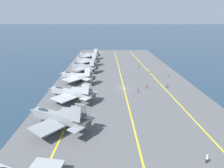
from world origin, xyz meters
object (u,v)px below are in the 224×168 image
Objects in this scene: parked_jet_third at (71,93)px; crew_blue_vest at (167,85)px; crew_brown_vest at (168,75)px; parked_jet_sixth at (87,60)px; crew_red_vest at (147,86)px; crew_green_vest at (139,66)px; parked_jet_second at (58,117)px; parked_jet_fourth at (77,76)px; crew_yellow_vest at (150,71)px; parked_jet_fifth at (83,66)px; parked_jet_seventh at (89,54)px; crew_white_vest at (207,158)px; crew_purple_vest at (138,90)px.

parked_jet_third is 10.09× the size of crew_blue_vest.
crew_blue_vest is 14.56m from crew_brown_vest.
crew_red_vest is at bearing -148.62° from parked_jet_sixth.
crew_green_vest is (31.03, -1.83, 0.10)m from crew_red_vest.
parked_jet_fourth is (34.80, 0.74, -0.13)m from parked_jet_second.
parked_jet_sixth is 48.56m from crew_red_vest.
parked_jet_sixth is (68.07, -0.04, -0.40)m from parked_jet_second.
crew_yellow_vest is at bearing -44.12° from parked_jet_third.
parked_jet_fourth is 38.53m from crew_brown_vest.
crew_green_vest reaches higher than crew_red_vest.
crew_green_vest is at bearing 22.24° from crew_yellow_vest.
parked_jet_fifth reaches higher than parked_jet_sixth.
parked_jet_fourth is 1.05× the size of parked_jet_fifth.
crew_green_vest is (22.87, -27.88, -1.58)m from parked_jet_fourth.
crew_brown_vest is at bearing -40.08° from crew_red_vest.
parked_jet_fourth is 9.08× the size of crew_brown_vest.
crew_yellow_vest is at bearing -14.12° from crew_red_vest.
parked_jet_third reaches higher than crew_brown_vest.
parked_jet_fifth is 1.00× the size of parked_jet_seventh.
crew_blue_vest is at bearing -141.49° from parked_jet_sixth.
parked_jet_seventh is (50.45, -0.52, -0.14)m from parked_jet_fourth.
crew_white_vest is at bearing 173.41° from crew_blue_vest.
parked_jet_seventh reaches higher than crew_yellow_vest.
crew_brown_vest is at bearing -148.89° from crew_green_vest.
parked_jet_seventh is 9.20× the size of crew_yellow_vest.
parked_jet_second is 9.31× the size of crew_brown_vest.
parked_jet_third reaches higher than crew_blue_vest.
parked_jet_fifth is 40.91m from crew_blue_vest.
parked_jet_fifth is at bearing 102.69° from crew_green_vest.
crew_brown_vest reaches higher than crew_blue_vest.
parked_jet_seventh is 9.32× the size of crew_blue_vest.
parked_jet_fifth is 8.56× the size of crew_green_vest.
parked_jet_third is at bearing -179.77° from parked_jet_seventh.
parked_jet_seventh is 48.05m from crew_yellow_vest.
crew_purple_vest is at bearing 139.51° from crew_brown_vest.
crew_white_vest is (-29.20, -28.09, -1.38)m from parked_jet_third.
parked_jet_third is 9.96× the size of crew_yellow_vest.
crew_purple_vest is at bearing 112.60° from crew_blue_vest.
parked_jet_third is 44.31m from crew_brown_vest.
parked_jet_third is at bearing 104.43° from crew_purple_vest.
parked_jet_sixth is 9.78× the size of crew_red_vest.
parked_jet_fifth is 16.53m from parked_jet_sixth.
parked_jet_sixth is 50.50m from crew_purple_vest.
crew_blue_vest is at bearing -103.06° from parked_jet_fourth.
crew_red_vest is at bearing 139.92° from crew_brown_vest.
crew_yellow_vest is 0.93× the size of crew_green_vest.
parked_jet_sixth is at bearing 31.38° from crew_red_vest.
crew_brown_vest is at bearing -139.81° from parked_jet_seventh.
parked_jet_seventh is at bearing -0.59° from parked_jet_fourth.
parked_jet_seventh is at bearing 29.49° from crew_blue_vest.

